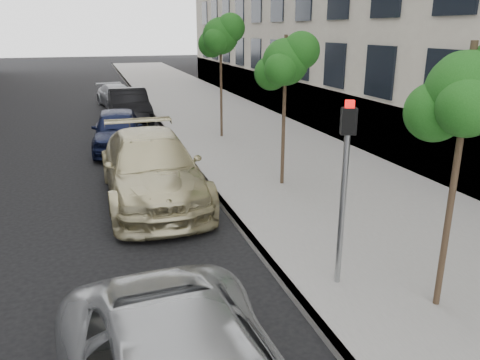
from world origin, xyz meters
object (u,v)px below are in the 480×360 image
tree_far (221,36)px  sedan_black (129,106)px  sedan_blue (118,130)px  tree_mid (286,62)px  sedan_rear (117,96)px  signal_pole (345,173)px  suv (152,168)px  tree_near (469,93)px

tree_far → sedan_black: size_ratio=0.98×
tree_far → sedan_blue: (-4.19, -0.46, -3.34)m
tree_mid → sedan_rear: size_ratio=0.96×
signal_pole → suv: 6.24m
suv → tree_far: bearing=59.4°
tree_mid → signal_pole: (-1.21, -5.40, -1.40)m
tree_mid → sedan_rear: (-3.59, 16.60, -2.89)m
suv → sedan_rear: suv is taller
signal_pole → tree_mid: bearing=97.0°
sedan_blue → tree_far: bearing=10.5°
tree_near → tree_far: bearing=90.0°
tree_mid → suv: size_ratio=0.69×
tree_near → sedan_black: 18.36m
signal_pole → sedan_rear: (-2.38, 21.99, -1.49)m
tree_mid → sedan_black: bearing=106.3°
signal_pole → suv: signal_pole is taller
tree_near → sedan_rear: (-3.59, 23.10, -2.88)m
tree_mid → suv: tree_mid is taller
tree_mid → sedan_black: tree_mid is taller
signal_pole → sedan_blue: bearing=124.3°
tree_near → sedan_rear: size_ratio=0.95×
suv → sedan_blue: suv is taller
tree_mid → sedan_blue: 7.86m
tree_near → sedan_blue: 13.51m
tree_near → signal_pole: tree_near is taller
tree_far → suv: (-3.69, -6.31, -3.23)m
sedan_black → tree_far: bearing=-56.4°
tree_far → suv: tree_far is taller
tree_far → sedan_rear: 11.26m
tree_near → sedan_rear: 23.55m
tree_mid → sedan_black: (-3.33, 11.35, -2.71)m
sedan_blue → sedan_rear: size_ratio=1.03×
sedan_black → sedan_rear: bearing=92.0°
sedan_rear → suv: bearing=-100.1°
tree_far → sedan_black: (-3.33, 4.85, -3.29)m
tree_near → tree_far: tree_far is taller
tree_far → signal_pole: (-1.21, -11.90, -1.98)m
tree_near → signal_pole: size_ratio=1.31×
tree_mid → tree_near: bearing=-90.0°
tree_mid → signal_pole: 5.71m
suv → sedan_black: suv is taller
signal_pole → tree_near: bearing=-22.6°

